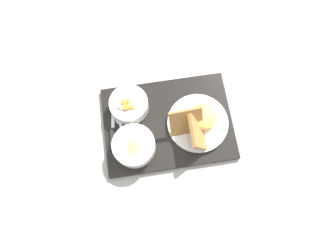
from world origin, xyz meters
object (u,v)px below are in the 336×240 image
object	(u,v)px
bowl_soup	(134,146)
spoon	(121,126)
bowl_salad	(129,105)
plate_main	(198,122)
knife	(113,132)

from	to	relation	value
bowl_soup	spoon	bearing A→B (deg)	110.43
bowl_salad	bowl_soup	size ratio (longest dim) A/B	0.94
bowl_salad	plate_main	size ratio (longest dim) A/B	0.63
plate_main	spoon	size ratio (longest dim) A/B	1.40
bowl_soup	plate_main	bearing A→B (deg)	8.29
plate_main	knife	distance (m)	0.29
bowl_salad	plate_main	bearing A→B (deg)	-27.73
spoon	plate_main	bearing A→B (deg)	-96.03
bowl_salad	spoon	size ratio (longest dim) A/B	0.88
bowl_soup	spoon	xyz separation A→B (m)	(-0.03, 0.08, -0.03)
bowl_soup	knife	bearing A→B (deg)	132.35
bowl_salad	bowl_soup	distance (m)	0.14
bowl_soup	spoon	distance (m)	0.09
bowl_salad	knife	xyz separation A→B (m)	(-0.07, -0.08, -0.02)
bowl_salad	spoon	bearing A→B (deg)	-125.18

